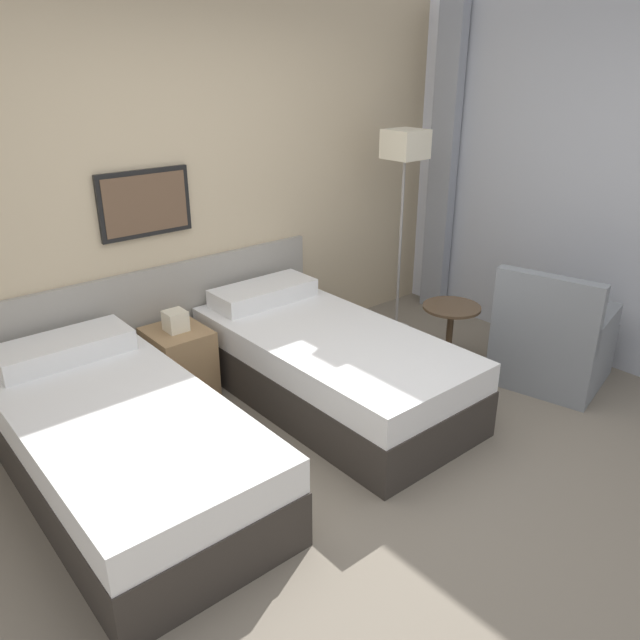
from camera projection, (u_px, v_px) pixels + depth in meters
name	position (u px, v px, depth m)	size (l,w,h in m)	color
ground_plane	(374.00, 483.00, 3.49)	(16.00, 16.00, 0.00)	slate
wall_headboard	(183.00, 197.00, 4.33)	(10.00, 0.10, 2.70)	#C6B28E
bed_near_door	(122.00, 445.00, 3.38)	(0.98, 2.00, 0.63)	#332D28
bed_near_window	(328.00, 364.00, 4.25)	(0.98, 2.00, 0.63)	#332D28
nightstand	(179.00, 360.00, 4.33)	(0.39, 0.43, 0.62)	#9E7A51
floor_lamp	(405.00, 159.00, 4.88)	(0.29, 0.29, 1.68)	#9E9993
side_table	(450.00, 325.00, 4.66)	(0.43, 0.43, 0.50)	brown
armchair	(552.00, 345.00, 4.49)	(0.86, 0.85, 0.88)	gray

